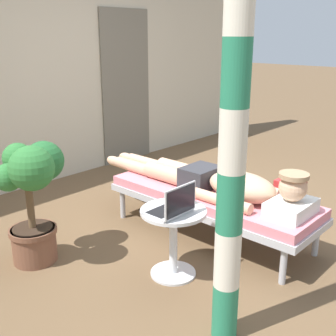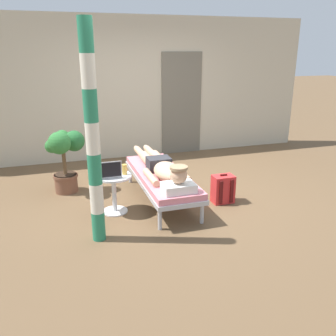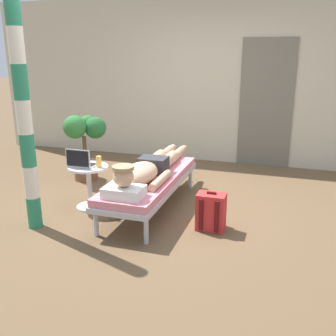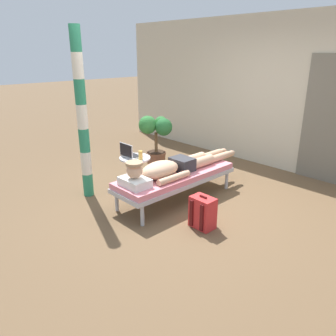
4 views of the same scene
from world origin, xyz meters
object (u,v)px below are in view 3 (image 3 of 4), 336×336
(laptop, at_px, (81,162))
(backpack, at_px, (211,212))
(person_reclining, at_px, (148,169))
(potted_plant, at_px, (85,140))
(drink_glass, at_px, (99,162))
(lounge_chair, at_px, (150,181))
(porch_post, at_px, (24,117))
(side_table, at_px, (89,179))

(laptop, distance_m, backpack, 1.63)
(person_reclining, bearing_deg, potted_plant, 147.67)
(person_reclining, relative_size, laptop, 7.00)
(drink_glass, bearing_deg, person_reclining, 12.14)
(lounge_chair, bearing_deg, backpack, -22.27)
(person_reclining, distance_m, laptop, 0.79)
(drink_glass, relative_size, potted_plant, 0.14)
(laptop, bearing_deg, backpack, -3.30)
(laptop, bearing_deg, drink_glass, 12.30)
(drink_glass, height_order, potted_plant, potted_plant)
(person_reclining, distance_m, drink_glass, 0.58)
(lounge_chair, xyz_separation_m, porch_post, (-1.01, -0.86, 0.85))
(side_table, relative_size, drink_glass, 3.83)
(lounge_chair, bearing_deg, person_reclining, -90.00)
(backpack, distance_m, porch_post, 2.15)
(person_reclining, bearing_deg, porch_post, -142.06)
(potted_plant, relative_size, porch_post, 0.41)
(lounge_chair, relative_size, person_reclining, 0.88)
(lounge_chair, xyz_separation_m, side_table, (-0.71, -0.19, 0.01))
(backpack, relative_size, porch_post, 0.18)
(laptop, distance_m, potted_plant, 1.10)
(side_table, relative_size, porch_post, 0.22)
(person_reclining, bearing_deg, backpack, -17.59)
(lounge_chair, height_order, side_table, side_table)
(side_table, height_order, laptop, laptop)
(porch_post, bearing_deg, potted_plant, 99.48)
(laptop, height_order, porch_post, porch_post)
(laptop, xyz_separation_m, potted_plant, (-0.51, 0.97, 0.02))
(drink_glass, relative_size, backpack, 0.32)
(side_table, distance_m, laptop, 0.24)
(backpack, height_order, potted_plant, potted_plant)
(backpack, bearing_deg, porch_post, -163.81)
(laptop, bearing_deg, side_table, 40.52)
(potted_plant, height_order, porch_post, porch_post)
(potted_plant, bearing_deg, lounge_chair, -29.85)
(side_table, height_order, drink_glass, drink_glass)
(side_table, bearing_deg, person_reclining, 9.21)
(lounge_chair, xyz_separation_m, backpack, (0.81, -0.33, -0.15))
(lounge_chair, distance_m, drink_glass, 0.64)
(side_table, xyz_separation_m, drink_glass, (0.15, -0.01, 0.24))
(person_reclining, relative_size, potted_plant, 2.22)
(backpack, bearing_deg, side_table, 174.65)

